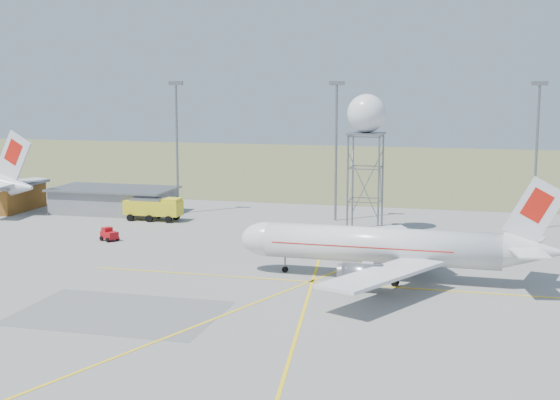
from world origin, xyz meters
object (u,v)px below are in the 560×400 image
(radar_tower, at_px, (366,155))
(baggage_tug, at_px, (109,236))
(airliner_main, at_px, (386,247))
(fire_truck, at_px, (155,210))

(radar_tower, distance_m, baggage_tug, 35.64)
(airliner_main, distance_m, radar_tower, 26.55)
(airliner_main, relative_size, baggage_tug, 12.77)
(baggage_tug, bearing_deg, airliner_main, 12.13)
(baggage_tug, bearing_deg, fire_truck, 119.52)
(airliner_main, distance_m, fire_truck, 45.74)
(airliner_main, height_order, fire_truck, airliner_main)
(radar_tower, height_order, baggage_tug, radar_tower)
(airliner_main, xyz_separation_m, fire_truck, (-37.50, 26.13, -1.83))
(fire_truck, bearing_deg, airliner_main, -34.11)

